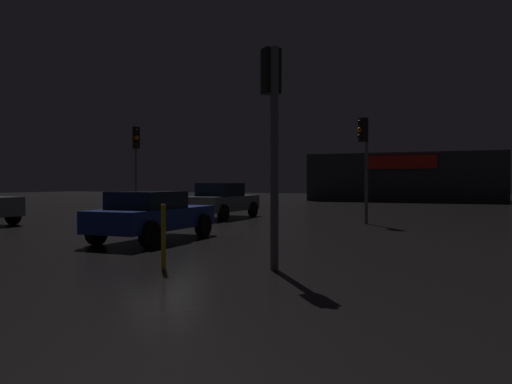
# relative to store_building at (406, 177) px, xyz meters

# --- Properties ---
(ground_plane) EXTENTS (120.00, 120.00, 0.00)m
(ground_plane) POSITION_rel_store_building_xyz_m (-4.28, -33.47, -2.13)
(ground_plane) COLOR black
(store_building) EXTENTS (16.72, 7.92, 4.25)m
(store_building) POSITION_rel_store_building_xyz_m (0.00, 0.00, 0.00)
(store_building) COLOR #33383D
(store_building) RESTS_ON ground
(traffic_signal_main) EXTENTS (0.42, 0.42, 4.23)m
(traffic_signal_main) POSITION_rel_store_building_xyz_m (1.44, -27.99, 0.94)
(traffic_signal_main) COLOR #595B60
(traffic_signal_main) RESTS_ON ground
(traffic_signal_opposite) EXTENTS (0.42, 0.42, 4.32)m
(traffic_signal_opposite) POSITION_rel_store_building_xyz_m (-9.40, -28.14, 1.16)
(traffic_signal_opposite) COLOR #595B60
(traffic_signal_opposite) RESTS_ON ground
(traffic_signal_cross_left) EXTENTS (0.42, 0.42, 4.20)m
(traffic_signal_cross_left) POSITION_rel_store_building_xyz_m (1.84, -39.27, 0.79)
(traffic_signal_cross_left) COLOR #595B60
(traffic_signal_cross_left) RESTS_ON ground
(car_near) EXTENTS (1.91, 4.28, 1.40)m
(car_near) POSITION_rel_store_building_xyz_m (-2.96, -36.22, -1.39)
(car_near) COLOR navy
(car_near) RESTS_ON ground
(car_far) EXTENTS (2.02, 4.58, 1.63)m
(car_far) POSITION_rel_store_building_xyz_m (-5.20, -27.33, -1.30)
(car_far) COLOR slate
(car_far) RESTS_ON ground
(bollard_kerb_a) EXTENTS (0.14, 0.14, 1.00)m
(bollard_kerb_a) POSITION_rel_store_building_xyz_m (-11.60, -26.00, -1.63)
(bollard_kerb_a) COLOR gold
(bollard_kerb_a) RESTS_ON ground
(bollard_kerb_b) EXTENTS (0.09, 0.09, 1.24)m
(bollard_kerb_b) POSITION_rel_store_building_xyz_m (-0.05, -40.08, -1.51)
(bollard_kerb_b) COLOR gold
(bollard_kerb_b) RESTS_ON ground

